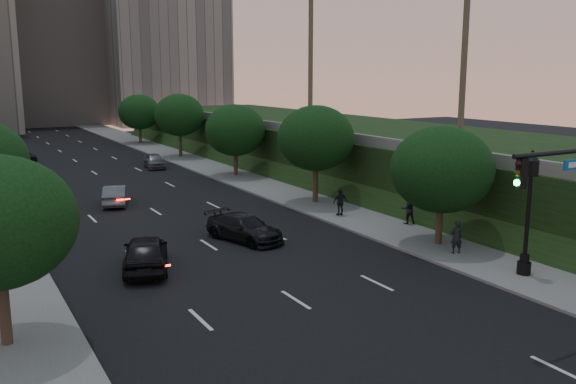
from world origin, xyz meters
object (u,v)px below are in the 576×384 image
sedan_far_left (21,157)px  pedestrian_b (408,209)px  sedan_near_right (244,228)px  sedan_near_left (146,253)px  sedan_far_right (154,161)px  sedan_mid_left (115,195)px  pedestrian_c (340,202)px  street_lamp (528,219)px  pedestrian_a (456,237)px

sedan_far_left → pedestrian_b: pedestrian_b is taller
sedan_far_left → sedan_near_right: sedan_near_right is taller
sedan_near_right → sedan_near_left: bearing=-176.6°
pedestrian_b → sedan_far_right: bearing=-61.3°
sedan_near_left → sedan_mid_left: size_ratio=1.15×
sedan_far_left → sedan_far_right: bearing=133.2°
sedan_near_right → pedestrian_b: size_ratio=2.71×
sedan_far_right → pedestrian_b: bearing=-69.7°
pedestrian_b → pedestrian_c: pedestrian_b is taller
sedan_far_right → pedestrian_b: pedestrian_b is taller
street_lamp → pedestrian_a: (-0.30, 3.79, -1.66)m
pedestrian_a → pedestrian_c: pedestrian_c is taller
pedestrian_a → pedestrian_b: (1.91, 5.82, 0.06)m
sedan_near_left → pedestrian_b: pedestrian_b is taller
sedan_near_right → pedestrian_b: 9.87m
sedan_near_left → sedan_near_right: sedan_near_left is taller
sedan_near_left → sedan_near_right: bearing=-141.0°
sedan_far_right → sedan_near_left: bearing=-99.5°
sedan_mid_left → sedan_near_right: bearing=123.8°
street_lamp → pedestrian_a: street_lamp is taller
sedan_near_left → sedan_mid_left: bearing=-80.6°
sedan_far_right → pedestrian_c: size_ratio=2.41×
pedestrian_a → pedestrian_c: size_ratio=0.97×
sedan_far_left → pedestrian_a: (14.85, -44.29, 0.31)m
sedan_near_left → pedestrian_a: pedestrian_a is taller
sedan_far_left → pedestrian_c: size_ratio=2.83×
sedan_mid_left → pedestrian_a: pedestrian_a is taller
sedan_far_left → pedestrian_a: size_ratio=2.91×
sedan_far_left → sedan_near_right: 37.32m
pedestrian_a → pedestrian_c: (-0.34, 9.50, 0.02)m
sedan_mid_left → sedan_near_right: size_ratio=0.87×
sedan_mid_left → pedestrian_c: bearing=153.6°
sedan_near_right → pedestrian_b: pedestrian_b is taller
sedan_near_right → pedestrian_c: bearing=-3.3°
sedan_mid_left → sedan_far_right: sedan_far_right is taller
street_lamp → sedan_near_right: bearing=125.3°
sedan_near_right → pedestrian_a: bearing=-61.8°
sedan_far_left → sedan_near_right: (7.06, -36.65, 0.03)m
pedestrian_c → sedan_far_left: bearing=-64.8°
pedestrian_c → sedan_mid_left: bearing=-41.1°
pedestrian_b → pedestrian_c: (-2.25, 3.68, -0.04)m
pedestrian_a → pedestrian_b: 6.13m
sedan_far_left → pedestrian_b: 41.97m
sedan_far_right → pedestrian_a: 35.21m
street_lamp → pedestrian_b: 9.87m
pedestrian_b → sedan_mid_left: bearing=-30.0°
pedestrian_a → sedan_far_right: bearing=-62.8°
sedan_near_left → pedestrian_c: 14.11m
sedan_mid_left → pedestrian_c: (11.18, -10.67, 0.31)m
sedan_far_left → pedestrian_b: (16.76, -38.47, 0.37)m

